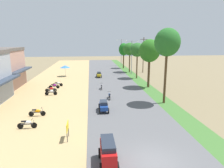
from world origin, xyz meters
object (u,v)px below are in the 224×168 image
object	(u,v)px
median_tree_nearest	(167,43)
utility_pole_near	(143,54)
parked_motorbike_third	(51,92)
motorbike_ahead_second	(109,95)
vendor_umbrella	(65,66)
parked_motorbike_fifth	(54,86)
street_signboard	(67,128)
car_sedan_blue	(104,105)
parked_motorbike_fourth	(51,89)
median_tree_fifth	(124,50)
parked_motorbike_nearest	(27,123)
median_tree_second	(150,51)
streetlamp_near	(132,55)
parked_motorbike_second	(37,112)
median_tree_third	(137,50)
car_sedan_yellow	(99,74)
car_van_red	(108,151)
motorbike_ahead_third	(101,86)
parked_motorbike_sixth	(58,84)
median_tree_fourth	(130,49)
streetlamp_mid	(121,51)

from	to	relation	value
median_tree_nearest	utility_pole_near	size ratio (longest dim) A/B	1.09
parked_motorbike_third	motorbike_ahead_second	xyz separation A→B (m)	(8.53, -2.80, 0.02)
parked_motorbike_third	utility_pole_near	xyz separation A→B (m)	(19.30, 19.57, 4.05)
vendor_umbrella	parked_motorbike_fifth	bearing A→B (deg)	-92.51
street_signboard	car_sedan_blue	distance (m)	7.27
parked_motorbike_fourth	parked_motorbike_fifth	size ratio (longest dim) A/B	1.00
parked_motorbike_fourth	motorbike_ahead_second	xyz separation A→B (m)	(8.90, -4.75, 0.02)
vendor_umbrella	utility_pole_near	distance (m)	19.54
median_tree_fifth	utility_pole_near	bearing A→B (deg)	-65.15
parked_motorbike_nearest	median_tree_second	distance (m)	22.79
motorbike_ahead_second	streetlamp_near	bearing A→B (deg)	70.12
median_tree_second	streetlamp_near	world-z (taller)	median_tree_second
median_tree_nearest	street_signboard	bearing A→B (deg)	-143.29
parked_motorbike_second	parked_motorbike_third	world-z (taller)	same
median_tree_third	streetlamp_near	world-z (taller)	streetlamp_near
parked_motorbike_second	car_sedan_yellow	size ratio (longest dim) A/B	0.80
car_van_red	car_sedan_blue	distance (m)	10.22
parked_motorbike_nearest	car_sedan_yellow	size ratio (longest dim) A/B	0.80
motorbike_ahead_third	parked_motorbike_nearest	bearing A→B (deg)	-118.28
parked_motorbike_sixth	car_van_red	bearing A→B (deg)	-73.74
parked_motorbike_fourth	vendor_umbrella	size ratio (longest dim) A/B	0.71
street_signboard	car_van_red	xyz separation A→B (m)	(3.03, -3.81, -0.08)
parked_motorbike_fifth	median_tree_fifth	bearing A→B (deg)	55.74
median_tree_nearest	median_tree_second	world-z (taller)	median_tree_nearest
median_tree_third	car_sedan_yellow	bearing A→B (deg)	166.38
parked_motorbike_fourth	median_tree_fourth	distance (m)	25.11
motorbike_ahead_third	street_signboard	bearing A→B (deg)	-102.55
street_signboard	median_tree_second	xyz separation A→B (m)	(12.07, 17.60, 5.23)
parked_motorbike_fourth	median_tree_third	size ratio (longest dim) A/B	0.24
median_tree_fourth	car_sedan_yellow	xyz separation A→B (m)	(-8.14, -6.44, -5.16)
car_sedan_blue	parked_motorbike_sixth	bearing A→B (deg)	118.48
median_tree_fifth	motorbike_ahead_second	size ratio (longest dim) A/B	4.01
streetlamp_mid	car_sedan_blue	bearing A→B (deg)	-101.62
median_tree_third	motorbike_ahead_second	xyz separation A→B (m)	(-7.35, -14.68, -5.54)
median_tree_third	median_tree_fifth	bearing A→B (deg)	91.03
streetlamp_near	motorbike_ahead_third	bearing A→B (deg)	-119.22
median_tree_fifth	streetlamp_mid	world-z (taller)	streetlamp_mid
parked_motorbike_sixth	motorbike_ahead_third	xyz separation A→B (m)	(7.64, -2.89, 0.02)
parked_motorbike_nearest	vendor_umbrella	world-z (taller)	vendor_umbrella
parked_motorbike_fifth	car_sedan_blue	world-z (taller)	car_sedan_blue
parked_motorbike_third	parked_motorbike_fifth	distance (m)	4.28
parked_motorbike_fourth	median_tree_nearest	bearing A→B (deg)	-24.88
median_tree_third	car_van_red	distance (m)	31.44
median_tree_nearest	utility_pole_near	distance (m)	25.48
utility_pole_near	motorbike_ahead_third	distance (m)	20.67
parked_motorbike_sixth	vendor_umbrella	size ratio (longest dim) A/B	0.71
median_tree_third	car_van_red	bearing A→B (deg)	-106.66
car_sedan_blue	car_sedan_yellow	bearing A→B (deg)	88.88
street_signboard	parked_motorbike_nearest	bearing A→B (deg)	147.84
median_tree_second	motorbike_ahead_third	size ratio (longest dim) A/B	4.60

